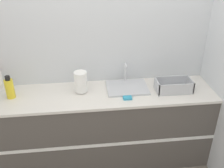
{
  "coord_description": "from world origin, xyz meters",
  "views": [
    {
      "loc": [
        -0.15,
        -2.13,
        2.37
      ],
      "look_at": [
        0.12,
        0.26,
        1.04
      ],
      "focal_mm": 42.0,
      "sensor_mm": 36.0,
      "label": 1
    }
  ],
  "objects_px": {
    "sink": "(127,87)",
    "paper_towel_roll": "(81,82)",
    "bottle_yellow": "(10,88)",
    "dish_rack": "(173,87)"
  },
  "relations": [
    {
      "from": "dish_rack",
      "to": "bottle_yellow",
      "type": "xyz_separation_m",
      "value": [
        -1.72,
        0.06,
        0.06
      ]
    },
    {
      "from": "sink",
      "to": "dish_rack",
      "type": "distance_m",
      "value": 0.5
    },
    {
      "from": "sink",
      "to": "dish_rack",
      "type": "height_order",
      "value": "sink"
    },
    {
      "from": "sink",
      "to": "dish_rack",
      "type": "xyz_separation_m",
      "value": [
        0.49,
        -0.11,
        0.03
      ]
    },
    {
      "from": "sink",
      "to": "bottle_yellow",
      "type": "xyz_separation_m",
      "value": [
        -1.23,
        -0.05,
        0.09
      ]
    },
    {
      "from": "paper_towel_roll",
      "to": "bottle_yellow",
      "type": "distance_m",
      "value": 0.73
    },
    {
      "from": "sink",
      "to": "paper_towel_roll",
      "type": "xyz_separation_m",
      "value": [
        -0.51,
        -0.02,
        0.1
      ]
    },
    {
      "from": "sink",
      "to": "paper_towel_roll",
      "type": "relative_size",
      "value": 1.91
    },
    {
      "from": "sink",
      "to": "dish_rack",
      "type": "bearing_deg",
      "value": -12.88
    },
    {
      "from": "sink",
      "to": "bottle_yellow",
      "type": "distance_m",
      "value": 1.24
    }
  ]
}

